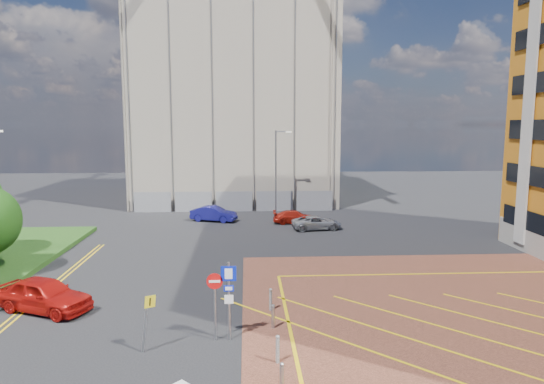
{
  "coord_description": "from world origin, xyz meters",
  "views": [
    {
      "loc": [
        1.22,
        -17.39,
        8.52
      ],
      "look_at": [
        2.43,
        5.33,
        5.35
      ],
      "focal_mm": 32.0,
      "sensor_mm": 36.0,
      "label": 1
    }
  ],
  "objects": [
    {
      "name": "construction_fence",
      "position": [
        1.0,
        30.0,
        1.0
      ],
      "size": [
        21.6,
        0.06,
        2.0
      ],
      "primitive_type": "cube",
      "color": "gray",
      "rests_on": "ground"
    },
    {
      "name": "lamp_back",
      "position": [
        4.08,
        28.0,
        4.36
      ],
      "size": [
        1.53,
        0.16,
        8.0
      ],
      "color": "#9EA0A8",
      "rests_on": "ground"
    },
    {
      "name": "car_red_left",
      "position": [
        -8.1,
        4.51,
        0.78
      ],
      "size": [
        4.94,
        3.53,
        1.56
      ],
      "primitive_type": "imported",
      "rotation": [
        0.0,
        0.0,
        1.16
      ],
      "color": "red",
      "rests_on": "ground"
    },
    {
      "name": "bollard_row",
      "position": [
        2.3,
        -1.67,
        0.47
      ],
      "size": [
        0.14,
        11.14,
        0.9
      ],
      "color": "#9EA0A8",
      "rests_on": "forecourt"
    },
    {
      "name": "warning_sign",
      "position": [
        -2.53,
        0.09,
        1.43
      ],
      "size": [
        0.58,
        0.38,
        2.25
      ],
      "color": "#9EA0A8",
      "rests_on": "ground"
    },
    {
      "name": "ground",
      "position": [
        0.0,
        0.0,
        0.0
      ],
      "size": [
        140.0,
        140.0,
        0.0
      ],
      "primitive_type": "plane",
      "color": "black",
      "rests_on": "ground"
    },
    {
      "name": "car_blue_back",
      "position": [
        -1.7,
        25.19,
        0.67
      ],
      "size": [
        4.33,
        2.66,
        1.35
      ],
      "primitive_type": "imported",
      "rotation": [
        0.0,
        0.0,
        1.25
      ],
      "color": "navy",
      "rests_on": "ground"
    },
    {
      "name": "sign_cluster",
      "position": [
        0.3,
        0.98,
        1.95
      ],
      "size": [
        1.17,
        0.12,
        3.2
      ],
      "color": "#9EA0A8",
      "rests_on": "ground"
    },
    {
      "name": "car_red_back",
      "position": [
        5.44,
        23.84,
        0.56
      ],
      "size": [
        3.92,
        1.72,
        1.12
      ],
      "primitive_type": "imported",
      "rotation": [
        0.0,
        0.0,
        1.53
      ],
      "color": "#A71A0E",
      "rests_on": "ground"
    },
    {
      "name": "construction_building",
      "position": [
        0.0,
        40.0,
        11.0
      ],
      "size": [
        21.2,
        19.2,
        22.0
      ],
      "primitive_type": "cube",
      "color": "gray",
      "rests_on": "ground"
    },
    {
      "name": "car_silver_back",
      "position": [
        6.96,
        21.29,
        0.56
      ],
      "size": [
        4.26,
        2.38,
        1.13
      ],
      "primitive_type": "imported",
      "rotation": [
        0.0,
        0.0,
        1.7
      ],
      "color": "#999AA0",
      "rests_on": "ground"
    }
  ]
}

